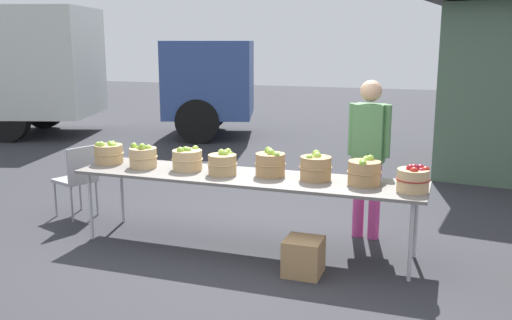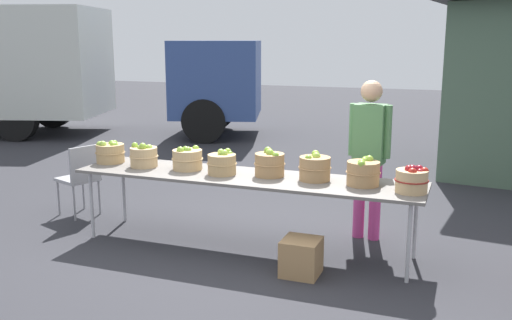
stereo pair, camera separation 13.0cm
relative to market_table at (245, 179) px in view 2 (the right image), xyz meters
The scene contains 14 objects.
ground_plane 0.72m from the market_table, ahead, with size 40.00×40.00×0.00m, color #2D2D33.
market_table is the anchor object (origin of this frame).
apple_basket_green_0 1.63m from the market_table, behind, with size 0.32×0.32×0.25m.
apple_basket_green_1 1.17m from the market_table, behind, with size 0.31×0.31×0.27m.
apple_basket_green_2 0.69m from the market_table, behind, with size 0.33×0.33×0.25m.
apple_basket_green_3 0.28m from the market_table, behind, with size 0.30×0.30×0.26m.
apple_basket_green_4 0.29m from the market_table, 18.66° to the left, with size 0.31×0.31×0.28m.
apple_basket_green_5 0.71m from the market_table, ahead, with size 0.32×0.32×0.28m.
apple_basket_green_6 1.17m from the market_table, ahead, with size 0.32×0.32×0.27m.
apple_basket_red_0 1.62m from the market_table, ahead, with size 0.30×0.30×0.25m.
vendor_adult 1.33m from the market_table, 33.32° to the left, with size 0.44×0.25×1.67m.
box_truck 8.42m from the market_table, 141.78° to the left, with size 7.99×4.34×2.75m.
folding_chair 2.25m from the market_table, behind, with size 0.51×0.51×0.86m.
produce_crate 1.02m from the market_table, 32.60° to the right, with size 0.33×0.33×0.33m, color #A87F51.
Camera 2 is at (2.04, -5.11, 2.07)m, focal length 40.05 mm.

